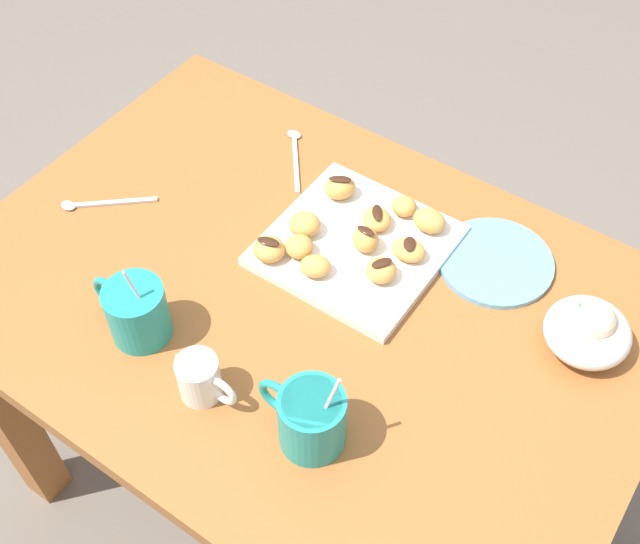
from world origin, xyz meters
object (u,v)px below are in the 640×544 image
Objects in this scene: beignet_1 at (340,188)px; beignet_6 at (381,270)px; beignet_3 at (269,249)px; beignet_9 at (429,221)px; coffee_mug_teal_right at (136,310)px; beignet_0 at (404,206)px; beignet_10 at (299,246)px; pastry_plate_square at (356,246)px; beignet_5 at (317,267)px; beignet_8 at (365,240)px; beignet_7 at (409,250)px; saucer_sky_left at (496,262)px; cream_pitcher_white at (200,377)px; coffee_mug_teal_left at (310,417)px; ice_cream_bowl at (588,330)px; dining_table at (304,339)px; beignet_2 at (377,219)px; beignet_4 at (305,224)px.

beignet_6 is (-0.15, 0.11, -0.00)m from beignet_1.
beignet_3 is 0.94× the size of beignet_9.
coffee_mug_teal_right is 3.56× the size of beignet_0.
pastry_plate_square is at bearing -130.74° from beignet_10.
beignet_8 reaches higher than beignet_5.
beignet_3 is at bearing 40.97° from beignet_10.
beignet_5 is 1.01× the size of beignet_6.
coffee_mug_teal_right reaches higher than beignet_7.
saucer_sky_left is 0.14m from beignet_7.
cream_pitcher_white is at bearing 75.84° from beignet_9.
coffee_mug_teal_left is 0.45m from beignet_1.
ice_cream_bowl is 2.42× the size of beignet_3.
cream_pitcher_white is 0.39m from beignet_7.
dining_table is 0.21m from beignet_8.
beignet_2 is at bearing -95.47° from cream_pitcher_white.
beignet_5 is 1.09× the size of beignet_8.
beignet_3 is 1.15× the size of beignet_8.
beignet_10 is at bearing 49.42° from beignet_9.
beignet_0 is at bearing -54.79° from beignet_7.
coffee_mug_teal_left is 2.72× the size of beignet_7.
beignet_5 is at bearing 77.25° from beignet_0.
beignet_7 is at bearing -162.99° from beignet_4.
cream_pitcher_white is (0.16, 0.03, -0.01)m from coffee_mug_teal_left.
beignet_10 reaches higher than pastry_plate_square.
pastry_plate_square is at bearing 14.61° from beignet_7.
beignet_0 is 0.75× the size of beignet_7.
beignet_4 is 1.15× the size of beignet_8.
beignet_7 is at bearing -124.95° from dining_table.
beignet_9 reaches higher than beignet_0.
beignet_8 is (-0.04, -0.12, 0.16)m from dining_table.
beignet_3 is 0.26m from beignet_9.
beignet_3 reaches higher than dining_table.
beignet_0 is 0.10m from beignet_8.
beignet_2 is (0.19, 0.05, 0.03)m from saucer_sky_left.
saucer_sky_left is 4.09× the size of beignet_8.
beignet_1 is (-0.09, -0.39, -0.02)m from coffee_mug_teal_right.
beignet_1 is (0.06, -0.20, 0.16)m from dining_table.
beignet_9 is (-0.11, -0.44, -0.01)m from cream_pitcher_white.
coffee_mug_teal_right reaches higher than beignet_3.
cream_pitcher_white is at bearing 71.77° from beignet_6.
coffee_mug_teal_left reaches higher than saucer_sky_left.
pastry_plate_square is 0.10m from beignet_10.
beignet_5 is 0.09m from beignet_8.
beignet_4 is at bearing 41.82° from beignet_2.
coffee_mug_teal_left reaches higher than beignet_3.
ice_cream_bowl reaches higher than beignet_5.
beignet_8 is at bearing 101.95° from beignet_2.
ice_cream_bowl reaches higher than beignet_10.
beignet_1 reaches higher than beignet_3.
coffee_mug_teal_left reaches higher than ice_cream_bowl.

